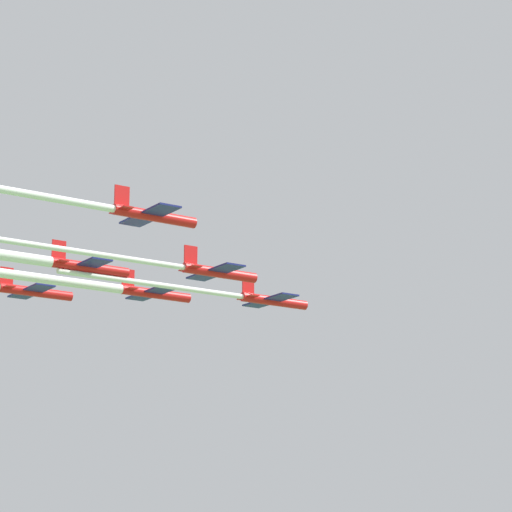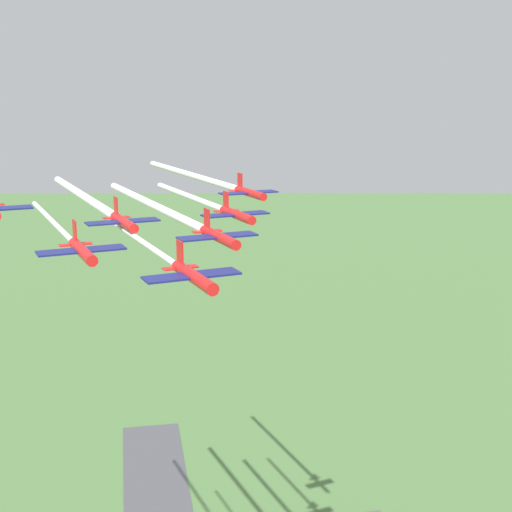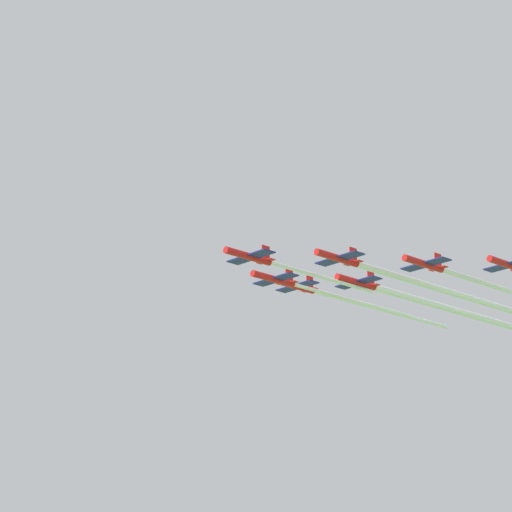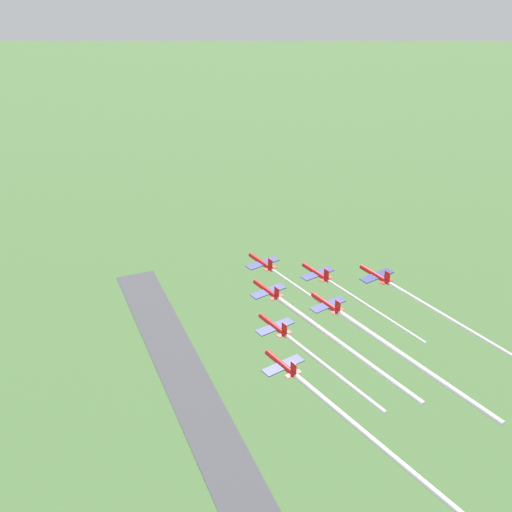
{
  "view_description": "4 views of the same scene",
  "coord_description": "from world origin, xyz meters",
  "views": [
    {
      "loc": [
        207.19,
        -59.18,
        80.06
      ],
      "look_at": [
        51.7,
        -2.47,
        121.52
      ],
      "focal_mm": 85.0,
      "sensor_mm": 36.0,
      "label": 1
    },
    {
      "loc": [
        54.44,
        73.76,
        134.68
      ],
      "look_at": [
        41.38,
        3.59,
        118.51
      ],
      "focal_mm": 50.0,
      "sensor_mm": 36.0,
      "label": 2
    },
    {
      "loc": [
        -138.11,
        104.14,
        47.99
      ],
      "look_at": [
        43.11,
        2.64,
        114.76
      ],
      "focal_mm": 85.0,
      "sensor_mm": 36.0,
      "label": 3
    },
    {
      "loc": [
        -20.51,
        -167.21,
        218.87
      ],
      "look_at": [
        46.21,
        2.27,
        118.22
      ],
      "focal_mm": 50.0,
      "sensor_mm": 36.0,
      "label": 4
    }
  ],
  "objects": [
    {
      "name": "jet_2",
      "position": [
        59.66,
        -10.83,
        116.75
      ],
      "size": [
        10.7,
        11.05,
        3.71
      ],
      "rotation": [
        0.0,
        0.0,
        0.24
      ],
      "color": "red"
    },
    {
      "name": "jet_6",
      "position": [
        33.05,
        -47.68,
        118.1
      ],
      "size": [
        10.7,
        11.05,
        3.71
      ],
      "rotation": [
        0.0,
        0.0,
        0.24
      ],
      "color": "red"
    },
    {
      "name": "smoke_trail_2",
      "position": [
        65.21,
        -33.43,
        116.7
      ],
      "size": [
        9.38,
        35.52,
        0.71
      ],
      "rotation": [
        0.0,
        0.0,
        0.24
      ],
      "color": "white"
    },
    {
      "name": "jet_1",
      "position": [
        42.84,
        -14.96,
        117.03
      ],
      "size": [
        10.7,
        11.05,
        3.71
      ],
      "rotation": [
        0.0,
        0.0,
        0.24
      ],
      "color": "red"
    },
    {
      "name": "jet_4",
      "position": [
        54.76,
        -27.19,
        117.22
      ],
      "size": [
        10.7,
        11.05,
        3.71
      ],
      "rotation": [
        0.0,
        0.0,
        0.24
      ],
      "color": "red"
    },
    {
      "name": "smoke_trail_0",
      "position": [
        52.35,
        -17.38,
        116.13
      ],
      "size": [
        7.52,
        27.88,
        0.73
      ],
      "rotation": [
        0.0,
        0.0,
        0.24
      ],
      "color": "white"
    },
    {
      "name": "smoke_trail_1",
      "position": [
        50.23,
        -45.03,
        116.98
      ],
      "size": [
        13.6,
        50.59,
        1.27
      ],
      "rotation": [
        0.0,
        0.0,
        0.24
      ],
      "color": "white"
    },
    {
      "name": "smoke_trail_5",
      "position": [
        78.2,
        -49.99,
        120.08
      ],
      "size": [
        11.68,
        44.22,
        0.89
      ],
      "rotation": [
        0.0,
        0.0,
        0.24
      ],
      "color": "white"
    },
    {
      "name": "jet_5",
      "position": [
        71.58,
        -23.06,
        120.13
      ],
      "size": [
        10.7,
        11.05,
        3.71
      ],
      "rotation": [
        0.0,
        0.0,
        0.24
      ],
      "color": "red"
    },
    {
      "name": "smoke_trail_4",
      "position": [
        62.08,
        -56.95,
        117.17
      ],
      "size": [
        13.56,
        50.0,
        1.39
      ],
      "rotation": [
        0.0,
        0.0,
        0.24
      ],
      "color": "white"
    },
    {
      "name": "smoke_trail_3",
      "position": [
        43.26,
        -52.96,
        117.03
      ],
      "size": [
        9.18,
        33.65,
        0.99
      ],
      "rotation": [
        0.0,
        0.0,
        0.24
      ],
      "color": "white"
    },
    {
      "name": "jet_3",
      "position": [
        37.95,
        -31.32,
        117.08
      ],
      "size": [
        10.7,
        11.05,
        3.71
      ],
      "rotation": [
        0.0,
        0.0,
        0.24
      ],
      "color": "red"
    },
    {
      "name": "jet_0",
      "position": [
        47.74,
        1.4,
        116.19
      ],
      "size": [
        10.7,
        11.05,
        3.71
      ],
      "rotation": [
        0.0,
        0.0,
        0.24
      ],
      "color": "red"
    }
  ]
}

